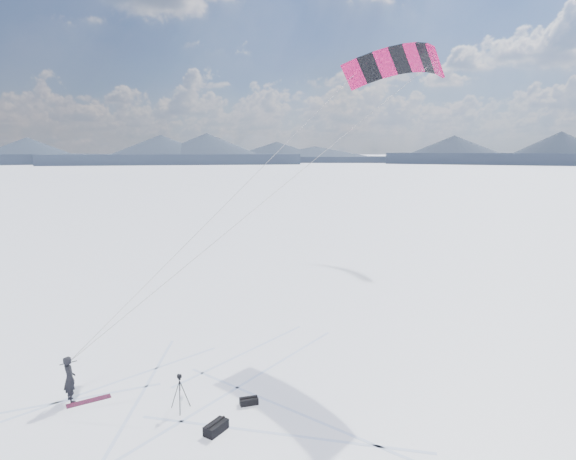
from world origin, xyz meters
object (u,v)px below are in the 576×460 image
tripod (180,387)px  snowboard (89,401)px  snowkiter (71,401)px  gear_bag_a (216,427)px  gear_bag_b (249,401)px

tripod → snowboard: bearing=131.6°
snowkiter → tripod: 3.98m
tripod → gear_bag_a: size_ratio=1.40×
snowboard → gear_bag_a: (3.24, -3.75, 0.14)m
gear_bag_a → snowkiter: bearing=103.0°
snowkiter → tripod: size_ratio=1.31×
tripod → gear_bag_b: 2.36m
snowboard → gear_bag_b: (4.77, -2.72, 0.10)m
gear_bag_a → gear_bag_b: gear_bag_a is taller
snowkiter → snowboard: size_ratio=1.14×
snowboard → tripod: tripod is taller
tripod → gear_bag_b: bearing=-30.5°
snowkiter → snowboard: 0.61m
snowboard → gear_bag_a: bearing=-52.7°
snowkiter → gear_bag_a: bearing=-152.4°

